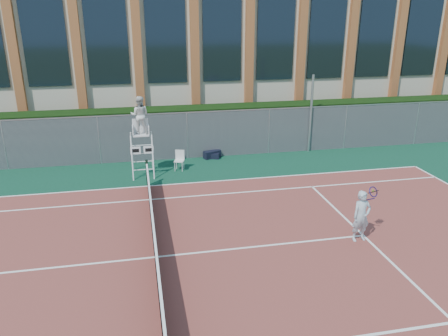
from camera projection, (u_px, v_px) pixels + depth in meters
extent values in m
plane|color=#233814|center=(155.00, 258.00, 12.35)|extent=(120.00, 120.00, 0.00)
cube|color=#0D3A25|center=(154.00, 241.00, 13.27)|extent=(36.00, 20.00, 0.01)
cube|color=brown|center=(155.00, 257.00, 12.34)|extent=(23.77, 10.97, 0.02)
cylinder|color=black|center=(147.00, 173.00, 17.34)|extent=(0.10, 0.10, 1.10)
cube|color=black|center=(155.00, 244.00, 12.20)|extent=(0.03, 11.00, 0.86)
cube|color=white|center=(154.00, 229.00, 12.04)|extent=(0.06, 11.20, 0.07)
cube|color=black|center=(143.00, 132.00, 21.22)|extent=(40.00, 1.40, 2.20)
cube|color=beige|center=(137.00, 56.00, 27.63)|extent=(44.00, 10.00, 8.00)
cylinder|color=#9EA0A5|center=(311.00, 114.00, 21.25)|extent=(0.12, 0.12, 3.80)
cylinder|color=white|center=(132.00, 159.00, 17.97)|extent=(0.05, 0.51, 1.85)
cylinder|color=white|center=(153.00, 157.00, 18.13)|extent=(0.05, 0.51, 1.85)
cylinder|color=white|center=(132.00, 152.00, 18.85)|extent=(0.05, 0.51, 1.85)
cylinder|color=white|center=(152.00, 151.00, 19.01)|extent=(0.05, 0.51, 1.85)
cube|color=white|center=(141.00, 134.00, 18.20)|extent=(0.66, 0.57, 0.06)
cube|color=white|center=(140.00, 125.00, 18.33)|extent=(0.66, 0.05, 0.57)
cube|color=white|center=(136.00, 151.00, 17.99)|extent=(0.42, 0.03, 0.32)
cube|color=white|center=(149.00, 150.00, 18.09)|extent=(0.42, 0.03, 0.32)
imported|color=silver|center=(140.00, 115.00, 17.97)|extent=(0.86, 0.73, 1.56)
cube|color=silver|center=(179.00, 161.00, 19.12)|extent=(0.51, 0.51, 0.04)
cube|color=silver|center=(180.00, 155.00, 19.21)|extent=(0.40, 0.17, 0.43)
cylinder|color=silver|center=(175.00, 167.00, 19.06)|extent=(0.03, 0.03, 0.40)
cylinder|color=silver|center=(182.00, 167.00, 19.02)|extent=(0.03, 0.03, 0.40)
cylinder|color=silver|center=(177.00, 164.00, 19.36)|extent=(0.03, 0.03, 0.40)
cylinder|color=silver|center=(184.00, 165.00, 19.33)|extent=(0.03, 0.03, 0.40)
cube|color=black|center=(212.00, 154.00, 20.82)|extent=(0.89, 0.61, 0.35)
cube|color=black|center=(212.00, 156.00, 20.73)|extent=(0.68, 0.45, 0.25)
imported|color=#A8BECA|center=(361.00, 216.00, 13.02)|extent=(0.61, 0.43, 1.59)
torus|color=#1E144B|center=(373.00, 192.00, 13.07)|extent=(0.38, 0.30, 0.30)
sphere|color=#CCE533|center=(373.00, 191.00, 13.27)|extent=(0.07, 0.07, 0.07)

